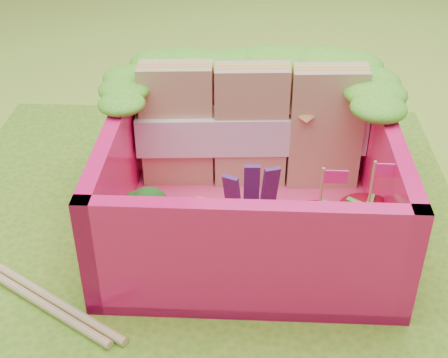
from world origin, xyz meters
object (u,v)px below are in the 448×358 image
strawberry_left (316,237)px  strawberry_right (364,232)px  bento_box (250,175)px  broccoli (142,220)px  sandwich_stack (252,127)px

strawberry_left → strawberry_right: strawberry_right is taller
bento_box → broccoli: 0.56m
sandwich_stack → bento_box: bearing=-90.9°
sandwich_stack → strawberry_right: bearing=-50.3°
broccoli → strawberry_left: 0.75m
bento_box → strawberry_right: 0.58m
bento_box → strawberry_left: size_ratio=2.71×
strawberry_right → broccoli: bearing=-178.1°
broccoli → strawberry_left: strawberry_left is taller
sandwich_stack → strawberry_right: size_ratio=2.34×
bento_box → strawberry_left: bento_box is taller
bento_box → strawberry_right: size_ratio=2.63×
broccoli → strawberry_right: strawberry_right is taller
bento_box → sandwich_stack: (0.01, 0.31, 0.09)m
sandwich_stack → broccoli: 0.79m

